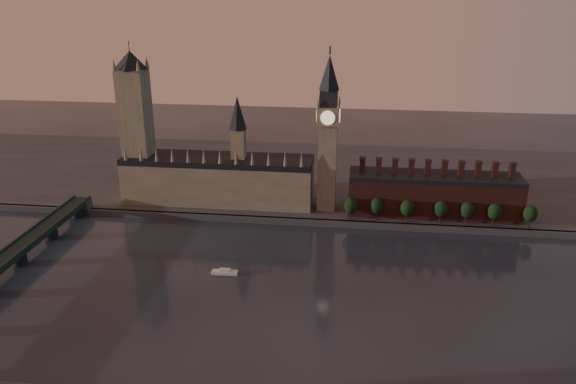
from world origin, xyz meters
name	(u,v)px	position (x,y,z in m)	size (l,w,h in m)	color
ground	(293,298)	(0.00, 0.00, 0.00)	(900.00, 900.00, 0.00)	black
north_bank	(318,178)	(0.00, 178.04, 2.00)	(900.00, 182.00, 4.00)	#46474B
palace_of_westminster	(219,177)	(-64.41, 114.91, 21.63)	(130.00, 30.30, 74.00)	gray
victoria_tower	(136,121)	(-120.00, 115.00, 59.09)	(24.00, 24.00, 108.00)	gray
big_ben	(328,132)	(10.00, 110.00, 56.83)	(15.00, 15.00, 107.00)	gray
chimney_block	(434,194)	(80.00, 110.00, 17.82)	(110.00, 25.00, 37.00)	#552520
embankment_tree_0	(351,206)	(26.69, 93.66, 13.47)	(8.60, 8.60, 14.88)	black
embankment_tree_1	(377,206)	(43.16, 94.86, 13.47)	(8.60, 8.60, 14.88)	black
embankment_tree_2	(407,208)	(62.20, 93.65, 13.47)	(8.60, 8.60, 14.88)	black
embankment_tree_3	(441,209)	(83.26, 94.76, 13.47)	(8.60, 8.60, 14.88)	black
embankment_tree_4	(467,210)	(99.21, 94.76, 13.47)	(8.60, 8.60, 14.88)	black
embankment_tree_5	(495,212)	(115.74, 94.20, 13.47)	(8.60, 8.60, 14.88)	black
embankment_tree_6	(530,214)	(137.03, 93.75, 13.47)	(8.60, 8.60, 14.88)	black
river_boat	(225,272)	(-39.33, 20.23, 1.08)	(14.18, 4.47, 2.81)	silver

